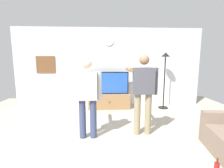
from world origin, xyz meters
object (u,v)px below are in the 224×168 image
tv_stand (109,101)px  framed_picture (46,65)px  wall_clock (109,41)px  person_standing_nearer_lamp (87,94)px  floor_lamp (165,69)px  person_standing_nearer_couch (143,90)px  television (109,83)px

tv_stand → framed_picture: framed_picture is taller
wall_clock → person_standing_nearer_lamp: (-0.53, -2.32, -1.32)m
tv_stand → wall_clock: (0.00, 0.29, 2.02)m
wall_clock → person_standing_nearer_lamp: size_ratio=0.20×
floor_lamp → person_standing_nearer_couch: bearing=-122.4°
tv_stand → framed_picture: (-2.12, 0.30, 1.23)m
television → framed_picture: (-2.12, 0.25, 0.61)m
framed_picture → person_standing_nearer_couch: bearing=-38.7°
framed_picture → person_standing_nearer_couch: size_ratio=0.36×
television → floor_lamp: size_ratio=0.69×
framed_picture → floor_lamp: size_ratio=0.34×
framed_picture → tv_stand: bearing=-7.9°
framed_picture → person_standing_nearer_lamp: 2.87m
tv_stand → floor_lamp: bearing=-2.6°
tv_stand → framed_picture: 2.47m
tv_stand → floor_lamp: floor_lamp is taller
wall_clock → framed_picture: 2.27m
tv_stand → person_standing_nearer_couch: bearing=-71.2°
television → wall_clock: size_ratio=3.85×
framed_picture → floor_lamp: (3.96, -0.38, -0.13)m
wall_clock → person_standing_nearer_lamp: 2.72m
television → person_standing_nearer_lamp: size_ratio=0.77×
person_standing_nearer_lamp → framed_picture: bearing=124.4°
floor_lamp → person_standing_nearer_couch: (-1.18, -1.85, -0.33)m
person_standing_nearer_lamp → floor_lamp: bearing=39.5°
floor_lamp → person_standing_nearer_lamp: floor_lamp is taller
tv_stand → person_standing_nearer_couch: (0.66, -1.94, 0.76)m
tv_stand → television: bearing=90.0°
tv_stand → person_standing_nearer_couch: person_standing_nearer_couch is taller
television → floor_lamp: 1.90m
framed_picture → person_standing_nearer_couch: (2.78, -2.23, -0.47)m
television → framed_picture: framed_picture is taller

